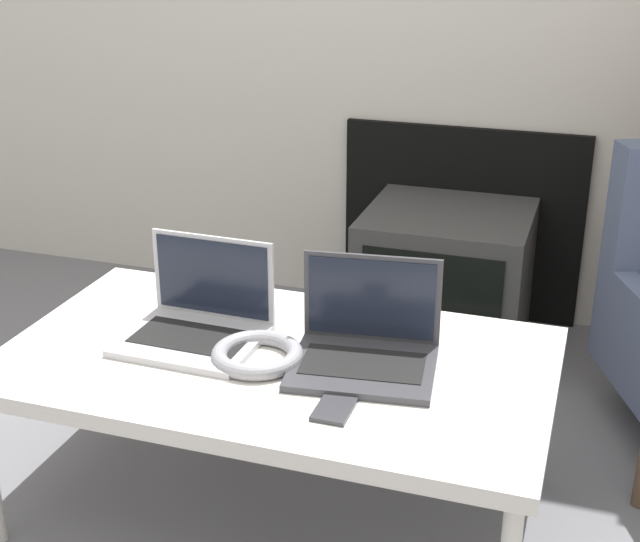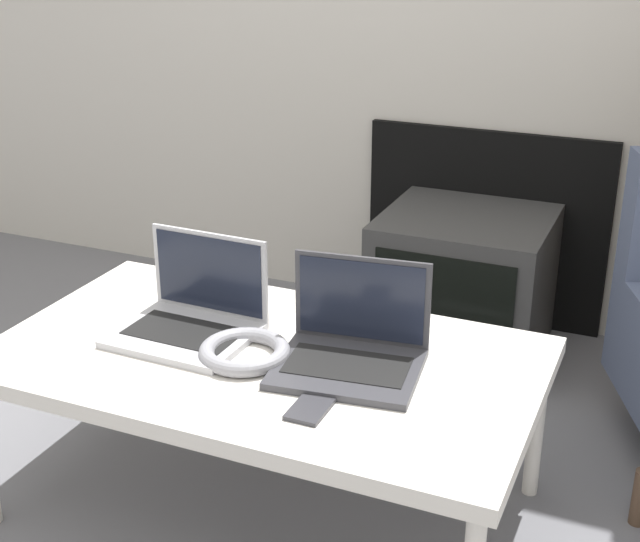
% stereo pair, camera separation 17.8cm
% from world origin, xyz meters
% --- Properties ---
extents(table, '(1.17, 0.67, 0.40)m').
position_xyz_m(table, '(0.00, 0.39, 0.37)').
color(table, silver).
rests_on(table, ground_plane).
extents(laptop_left, '(0.30, 0.25, 0.21)m').
position_xyz_m(laptop_left, '(-0.19, 0.43, 0.44)').
color(laptop_left, '#B2B2B7').
rests_on(laptop_left, table).
extents(laptop_right, '(0.32, 0.28, 0.21)m').
position_xyz_m(laptop_right, '(0.19, 0.42, 0.44)').
color(laptop_right, '#38383D').
rests_on(laptop_right, table).
extents(headphones, '(0.19, 0.19, 0.03)m').
position_xyz_m(headphones, '(-0.03, 0.35, 0.41)').
color(headphones, gray).
rests_on(headphones, table).
extents(phone, '(0.07, 0.14, 0.01)m').
position_xyz_m(phone, '(0.19, 0.24, 0.40)').
color(phone, '#333338').
rests_on(phone, table).
extents(tv, '(0.49, 0.47, 0.43)m').
position_xyz_m(tv, '(0.19, 1.36, 0.22)').
color(tv, '#383838').
rests_on(tv, ground_plane).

